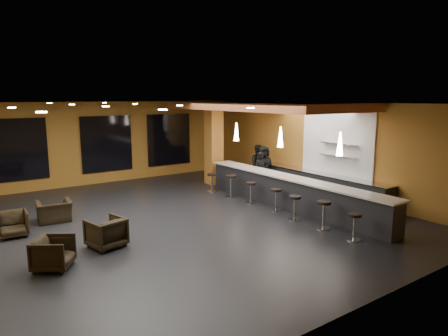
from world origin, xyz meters
TOP-DOWN VIEW (x-y plane):
  - floor at (0.00, 0.00)m, footprint 12.00×13.00m
  - ceiling at (0.00, 0.00)m, footprint 12.00×13.00m
  - wall_back at (0.00, 6.55)m, footprint 12.00×0.10m
  - wall_front at (0.00, -6.55)m, footprint 12.00×0.10m
  - wall_right at (6.05, 0.00)m, footprint 0.10×13.00m
  - wood_soffit at (4.00, 1.00)m, footprint 3.60×8.00m
  - window_left at (-3.50, 6.44)m, footprint 2.20×0.06m
  - window_center at (0.00, 6.44)m, footprint 2.20×0.06m
  - window_right at (3.00, 6.44)m, footprint 2.20×0.06m
  - tile_backsplash at (5.96, -1.00)m, footprint 0.06×3.20m
  - bar_counter at (3.65, -1.00)m, footprint 0.60×8.00m
  - bar_top at (3.65, -1.00)m, footprint 0.78×8.10m
  - prep_counter at (5.65, -0.50)m, footprint 0.70×6.00m
  - prep_top at (5.65, -0.50)m, footprint 0.72×6.00m
  - wall_shelf_lower at (5.82, -1.20)m, footprint 0.30×1.50m
  - wall_shelf_upper at (5.82, -1.20)m, footprint 0.30×1.50m
  - column at (3.65, 3.60)m, footprint 0.60×0.60m
  - pendant_0 at (3.65, -3.00)m, footprint 0.20×0.20m
  - pendant_1 at (3.65, -0.50)m, footprint 0.20×0.20m
  - pendant_2 at (3.65, 2.00)m, footprint 0.20×0.20m
  - staff_a at (4.43, 1.39)m, footprint 0.65×0.51m
  - staff_b at (4.88, 2.05)m, footprint 1.03×0.91m
  - staff_c at (4.87, 1.75)m, footprint 0.98×0.80m
  - armchair_a at (-4.04, -1.63)m, footprint 1.06×1.06m
  - armchair_b at (-2.67, -1.04)m, footprint 0.97×0.99m
  - armchair_c at (-4.45, 1.15)m, footprint 0.77×0.79m
  - armchair_d at (-3.25, 1.90)m, footprint 1.04×0.93m
  - bar_stool_0 at (2.77, -4.29)m, footprint 0.36×0.36m
  - bar_stool_1 at (2.83, -3.21)m, footprint 0.41×0.41m
  - bar_stool_2 at (2.74, -2.16)m, footprint 0.38×0.38m
  - bar_stool_3 at (2.98, -1.07)m, footprint 0.37×0.37m
  - bar_stool_4 at (2.90, 0.15)m, footprint 0.38×0.38m
  - bar_stool_5 at (2.84, 1.24)m, footprint 0.42×0.42m
  - bar_stool_6 at (2.72, 2.34)m, footprint 0.37×0.37m

SIDE VIEW (x-z plane):
  - floor at x=0.00m, z-range -0.10..0.00m
  - armchair_d at x=-3.25m, z-range 0.00..0.63m
  - armchair_c at x=-4.45m, z-range 0.00..0.68m
  - armchair_a at x=-4.04m, z-range 0.00..0.70m
  - armchair_b at x=-2.67m, z-range 0.00..0.75m
  - prep_counter at x=5.65m, z-range 0.00..0.86m
  - bar_stool_0 at x=2.77m, z-range 0.10..0.82m
  - bar_stool_3 at x=2.98m, z-range 0.10..0.84m
  - bar_stool_6 at x=2.72m, z-range 0.10..0.84m
  - bar_stool_4 at x=2.90m, z-range 0.10..0.85m
  - bar_stool_2 at x=2.74m, z-range 0.11..0.86m
  - bar_counter at x=3.65m, z-range 0.00..1.00m
  - bar_stool_1 at x=2.83m, z-range 0.11..0.92m
  - bar_stool_5 at x=2.84m, z-range 0.12..0.96m
  - staff_a at x=4.43m, z-range 0.00..1.56m
  - staff_c at x=4.87m, z-range 0.00..1.73m
  - staff_b at x=4.88m, z-range 0.00..1.75m
  - prep_top at x=5.65m, z-range 0.87..0.90m
  - bar_top at x=3.65m, z-range 1.00..1.05m
  - wall_shelf_lower at x=5.82m, z-range 1.59..1.61m
  - window_left at x=-3.50m, z-range 0.50..2.90m
  - window_center at x=0.00m, z-range 0.50..2.90m
  - window_right at x=3.00m, z-range 0.50..2.90m
  - wall_back at x=0.00m, z-range 0.00..3.50m
  - wall_front at x=0.00m, z-range 0.00..3.50m
  - wall_right at x=6.05m, z-range 0.00..3.50m
  - column at x=3.65m, z-range 0.00..3.50m
  - tile_backsplash at x=5.96m, z-range 0.80..3.20m
  - wall_shelf_upper at x=5.82m, z-range 2.03..2.06m
  - pendant_0 at x=3.65m, z-range 2.00..2.70m
  - pendant_1 at x=3.65m, z-range 2.00..2.70m
  - pendant_2 at x=3.65m, z-range 2.00..2.70m
  - wood_soffit at x=4.00m, z-range 3.22..3.50m
  - ceiling at x=0.00m, z-range 3.50..3.60m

